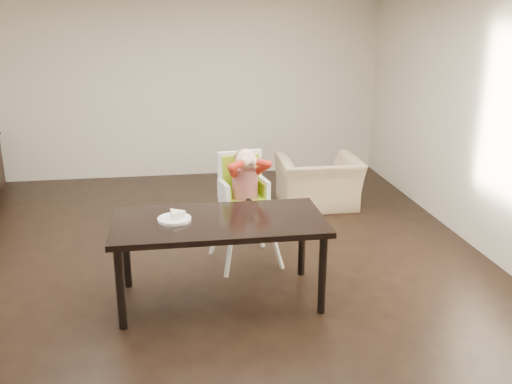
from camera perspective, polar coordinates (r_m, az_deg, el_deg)
ground at (r=5.65m, az=-5.98°, el=-7.95°), size 7.00×7.00×0.00m
room_walls at (r=5.13m, az=-6.66°, el=11.06°), size 6.02×7.02×2.71m
dining_table at (r=4.87m, az=-3.72°, el=-3.62°), size 1.80×0.90×0.75m
high_chair at (r=5.59m, az=-1.18°, el=0.95°), size 0.57×0.57×1.17m
plate at (r=4.85m, az=-8.10°, el=-2.52°), size 0.33×0.33×0.08m
armchair at (r=7.34m, az=6.27°, el=1.80°), size 1.01×0.67×0.88m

